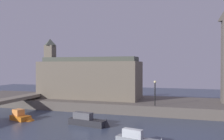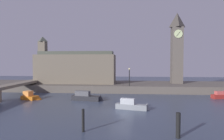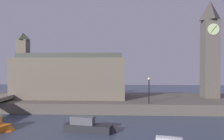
{
  "view_description": "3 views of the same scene",
  "coord_description": "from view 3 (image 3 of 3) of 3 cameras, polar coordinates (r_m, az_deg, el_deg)",
  "views": [
    {
      "loc": [
        5.54,
        -20.18,
        7.24
      ],
      "look_at": [
        -5.09,
        14.46,
        6.61
      ],
      "focal_mm": 38.86,
      "sensor_mm": 36.0,
      "label": 1
    },
    {
      "loc": [
        0.93,
        -24.8,
        6.34
      ],
      "look_at": [
        -2.34,
        16.0,
        4.66
      ],
      "focal_mm": 31.52,
      "sensor_mm": 36.0,
      "label": 2
    },
    {
      "loc": [
        -2.52,
        -13.6,
        6.64
      ],
      "look_at": [
        -3.98,
        17.84,
        6.08
      ],
      "focal_mm": 32.86,
      "sensor_mm": 36.0,
      "label": 3
    }
  ],
  "objects": [
    {
      "name": "far_embankment",
      "position": [
        34.2,
        6.93,
        -8.9
      ],
      "size": [
        70.0,
        12.0,
        1.5
      ],
      "primitive_type": "cube",
      "color": "#5B544C",
      "rests_on": "ground"
    },
    {
      "name": "clock_tower",
      "position": [
        37.38,
        25.61,
        5.61
      ],
      "size": [
        2.59,
        2.62,
        15.85
      ],
      "color": "#5B544C",
      "rests_on": "far_embankment"
    },
    {
      "name": "parliament_hall",
      "position": [
        34.79,
        -11.82,
        -1.63
      ],
      "size": [
        17.91,
        6.75,
        10.81
      ],
      "color": "#6B6051",
      "rests_on": "far_embankment"
    },
    {
      "name": "streetlamp",
      "position": [
        28.81,
        10.23,
        -4.71
      ],
      "size": [
        0.36,
        0.36,
        3.61
      ],
      "color": "black",
      "rests_on": "far_embankment"
    },
    {
      "name": "boat_barge_dark",
      "position": [
        21.56,
        -5.68,
        -15.36
      ],
      "size": [
        5.53,
        2.18,
        1.74
      ],
      "color": "#232328",
      "rests_on": "ground"
    }
  ]
}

